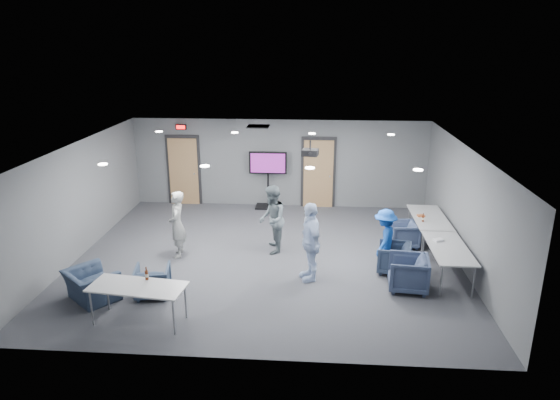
# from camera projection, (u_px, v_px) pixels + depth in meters

# --- Properties ---
(floor) EXTENTS (9.00, 9.00, 0.00)m
(floor) POSITION_uv_depth(u_px,v_px,m) (267.00, 257.00, 11.96)
(floor) COLOR #3D3F45
(floor) RESTS_ON ground
(ceiling) EXTENTS (9.00, 9.00, 0.00)m
(ceiling) POSITION_uv_depth(u_px,v_px,m) (266.00, 147.00, 11.13)
(ceiling) COLOR silver
(ceiling) RESTS_ON wall_back
(wall_back) EXTENTS (9.00, 0.02, 2.70)m
(wall_back) POSITION_uv_depth(u_px,v_px,m) (279.00, 163.00, 15.34)
(wall_back) COLOR slate
(wall_back) RESTS_ON floor
(wall_front) EXTENTS (9.00, 0.02, 2.70)m
(wall_front) POSITION_uv_depth(u_px,v_px,m) (242.00, 285.00, 7.74)
(wall_front) COLOR slate
(wall_front) RESTS_ON floor
(wall_left) EXTENTS (0.02, 8.00, 2.70)m
(wall_left) POSITION_uv_depth(u_px,v_px,m) (79.00, 200.00, 11.85)
(wall_left) COLOR slate
(wall_left) RESTS_ON floor
(wall_right) EXTENTS (0.02, 8.00, 2.70)m
(wall_right) POSITION_uv_depth(u_px,v_px,m) (465.00, 209.00, 11.23)
(wall_right) COLOR slate
(wall_right) RESTS_ON floor
(door_left) EXTENTS (1.06, 0.17, 2.24)m
(door_left) POSITION_uv_depth(u_px,v_px,m) (184.00, 171.00, 15.59)
(door_left) COLOR black
(door_left) RESTS_ON wall_back
(door_right) EXTENTS (1.06, 0.17, 2.24)m
(door_right) POSITION_uv_depth(u_px,v_px,m) (318.00, 173.00, 15.30)
(door_right) COLOR black
(door_right) RESTS_ON wall_back
(exit_sign) EXTENTS (0.32, 0.08, 0.16)m
(exit_sign) POSITION_uv_depth(u_px,v_px,m) (181.00, 127.00, 15.14)
(exit_sign) COLOR black
(exit_sign) RESTS_ON wall_back
(hvac_diffuser) EXTENTS (0.60, 0.60, 0.03)m
(hvac_diffuser) POSITION_uv_depth(u_px,v_px,m) (258.00, 126.00, 13.82)
(hvac_diffuser) COLOR black
(hvac_diffuser) RESTS_ON ceiling
(downlights) EXTENTS (6.18, 3.78, 0.02)m
(downlights) POSITION_uv_depth(u_px,v_px,m) (266.00, 147.00, 11.13)
(downlights) COLOR white
(downlights) RESTS_ON ceiling
(person_a) EXTENTS (0.47, 0.64, 1.61)m
(person_a) POSITION_uv_depth(u_px,v_px,m) (177.00, 224.00, 11.82)
(person_a) COLOR #9EA09D
(person_a) RESTS_ON floor
(person_b) EXTENTS (0.69, 0.86, 1.67)m
(person_b) POSITION_uv_depth(u_px,v_px,m) (272.00, 219.00, 12.06)
(person_b) COLOR slate
(person_b) RESTS_ON floor
(person_c) EXTENTS (0.70, 1.10, 1.74)m
(person_c) POSITION_uv_depth(u_px,v_px,m) (310.00, 241.00, 10.65)
(person_c) COLOR #C6DAFF
(person_c) RESTS_ON floor
(person_d) EXTENTS (0.81, 1.03, 1.40)m
(person_d) POSITION_uv_depth(u_px,v_px,m) (385.00, 239.00, 11.23)
(person_d) COLOR blue
(person_d) RESTS_ON floor
(chair_right_a) EXTENTS (0.75, 0.73, 0.64)m
(chair_right_a) POSITION_uv_depth(u_px,v_px,m) (403.00, 234.00, 12.52)
(chair_right_a) COLOR #3D4A69
(chair_right_a) RESTS_ON floor
(chair_right_b) EXTENTS (0.84, 0.83, 0.66)m
(chair_right_b) POSITION_uv_depth(u_px,v_px,m) (394.00, 258.00, 11.14)
(chair_right_b) COLOR #34425A
(chair_right_b) RESTS_ON floor
(chair_right_c) EXTENTS (0.89, 0.87, 0.73)m
(chair_right_c) POSITION_uv_depth(u_px,v_px,m) (408.00, 273.00, 10.34)
(chair_right_c) COLOR #37435F
(chair_right_c) RESTS_ON floor
(chair_front_a) EXTENTS (0.79, 0.81, 0.63)m
(chair_front_a) POSITION_uv_depth(u_px,v_px,m) (153.00, 281.00, 10.11)
(chair_front_a) COLOR #36455D
(chair_front_a) RESTS_ON floor
(chair_front_b) EXTENTS (1.28, 1.26, 0.63)m
(chair_front_b) POSITION_uv_depth(u_px,v_px,m) (91.00, 285.00, 9.95)
(chair_front_b) COLOR #324057
(chair_front_b) RESTS_ON floor
(table_right_a) EXTENTS (0.81, 1.95, 0.73)m
(table_right_a) POSITION_uv_depth(u_px,v_px,m) (430.00, 219.00, 12.54)
(table_right_a) COLOR #AEB0B3
(table_right_a) RESTS_ON floor
(table_right_b) EXTENTS (0.80, 1.91, 0.73)m
(table_right_b) POSITION_uv_depth(u_px,v_px,m) (448.00, 249.00, 10.73)
(table_right_b) COLOR #AEB0B3
(table_right_b) RESTS_ON floor
(table_front_left) EXTENTS (1.82, 0.93, 0.73)m
(table_front_left) POSITION_uv_depth(u_px,v_px,m) (138.00, 288.00, 9.04)
(table_front_left) COLOR #AEB0B3
(table_front_left) RESTS_ON floor
(bottle_front) EXTENTS (0.07, 0.07, 0.25)m
(bottle_front) POSITION_uv_depth(u_px,v_px,m) (147.00, 275.00, 9.24)
(bottle_front) COLOR #51200D
(bottle_front) RESTS_ON table_front_left
(bottle_right) EXTENTS (0.06, 0.06, 0.22)m
(bottle_right) POSITION_uv_depth(u_px,v_px,m) (423.00, 218.00, 12.19)
(bottle_right) COLOR #51200D
(bottle_right) RESTS_ON table_right_a
(snack_box) EXTENTS (0.20, 0.15, 0.04)m
(snack_box) POSITION_uv_depth(u_px,v_px,m) (421.00, 216.00, 12.57)
(snack_box) COLOR #B65A2D
(snack_box) RESTS_ON table_right_a
(wrapper) EXTENTS (0.24, 0.21, 0.05)m
(wrapper) POSITION_uv_depth(u_px,v_px,m) (439.00, 240.00, 11.04)
(wrapper) COLOR white
(wrapper) RESTS_ON table_right_b
(tv_stand) EXTENTS (1.15, 0.55, 1.76)m
(tv_stand) POSITION_uv_depth(u_px,v_px,m) (268.00, 176.00, 15.23)
(tv_stand) COLOR black
(tv_stand) RESTS_ON floor
(projector) EXTENTS (0.42, 0.39, 0.37)m
(projector) POSITION_uv_depth(u_px,v_px,m) (310.00, 152.00, 11.96)
(projector) COLOR black
(projector) RESTS_ON ceiling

